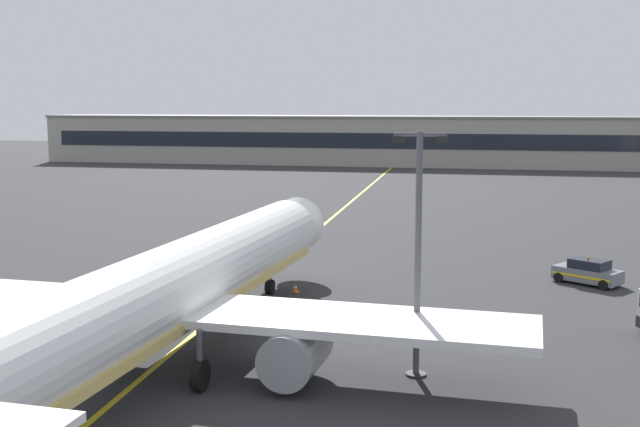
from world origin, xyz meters
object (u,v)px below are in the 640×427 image
(airliner_foreground, at_px, (161,296))
(apron_lamp_post, at_px, (418,249))
(service_car_nearest, at_px, (588,272))
(safety_cone_by_nose_gear, at_px, (295,288))

(airliner_foreground, xyz_separation_m, apron_lamp_post, (10.93, 1.76, 2.17))
(apron_lamp_post, distance_m, service_car_nearest, 22.42)
(airliner_foreground, xyz_separation_m, safety_cone_by_nose_gear, (2.14, 15.44, -3.11))
(airliner_foreground, bearing_deg, apron_lamp_post, 9.15)
(apron_lamp_post, distance_m, safety_cone_by_nose_gear, 17.10)
(safety_cone_by_nose_gear, bearing_deg, apron_lamp_post, -57.28)
(airliner_foreground, relative_size, apron_lamp_post, 3.95)
(service_car_nearest, bearing_deg, apron_lamp_post, -114.89)
(apron_lamp_post, height_order, safety_cone_by_nose_gear, apron_lamp_post)
(service_car_nearest, bearing_deg, airliner_foreground, -132.97)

